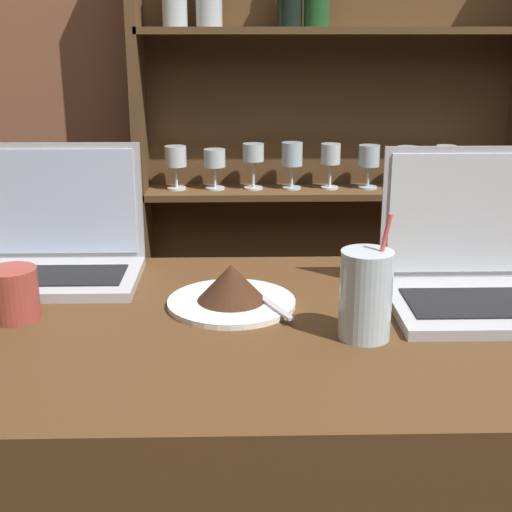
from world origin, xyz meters
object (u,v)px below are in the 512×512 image
(cake_plate, at_px, (232,290))
(water_glass, at_px, (366,295))
(coffee_cup, at_px, (13,294))
(laptop_far, at_px, (479,271))
(laptop_near, at_px, (51,248))

(cake_plate, height_order, water_glass, water_glass)
(cake_plate, distance_m, coffee_cup, 0.36)
(laptop_far, xyz_separation_m, water_glass, (-0.22, -0.15, 0.01))
(laptop_near, bearing_deg, coffee_cup, -92.92)
(cake_plate, bearing_deg, coffee_cup, -172.09)
(coffee_cup, bearing_deg, laptop_far, 4.26)
(laptop_far, height_order, cake_plate, laptop_far)
(laptop_far, bearing_deg, coffee_cup, -175.74)
(cake_plate, relative_size, water_glass, 1.13)
(coffee_cup, bearing_deg, laptop_near, 87.08)
(laptop_near, height_order, coffee_cup, laptop_near)
(laptop_far, xyz_separation_m, cake_plate, (-0.42, -0.01, -0.03))
(laptop_near, height_order, cake_plate, laptop_near)
(water_glass, bearing_deg, coffee_cup, 171.06)
(cake_plate, distance_m, water_glass, 0.25)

